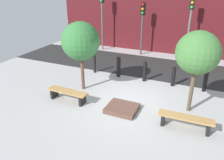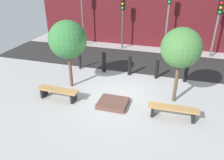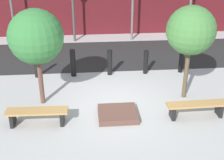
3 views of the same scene
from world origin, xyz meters
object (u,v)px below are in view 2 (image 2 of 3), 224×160
object	(u,v)px
bollard_center	(130,66)
bollard_right	(157,70)
bench_right	(173,110)
bench_left	(58,92)
bollard_left	(104,62)
bollard_far_left	(80,60)
traffic_light_mid_east	(168,12)
traffic_light_east	(218,19)
tree_behind_right_bench	(181,48)
bollard_far_right	(186,72)
planter_bed	(113,103)
tree_behind_left_bench	(68,40)
traffic_light_west	(82,6)
traffic_light_mid_west	(123,14)

from	to	relation	value
bollard_center	bollard_right	distance (m)	1.43
bench_right	bollard_right	bearing A→B (deg)	104.75
bench_left	bollard_left	bearing A→B (deg)	75.25
bollard_far_left	bollard_center	bearing A→B (deg)	0.00
traffic_light_mid_east	traffic_light_east	distance (m)	2.99
tree_behind_right_bench	bollard_far_right	distance (m)	2.77
bench_right	bollard_far_right	world-z (taller)	bollard_far_right
bollard_left	traffic_light_mid_east	size ratio (longest dim) A/B	0.28
planter_bed	tree_behind_left_bench	distance (m)	3.43
planter_bed	traffic_light_west	bearing A→B (deg)	121.23
bollard_left	bollard_far_left	bearing A→B (deg)	180.00
bollard_far_left	bollard_far_right	bearing A→B (deg)	0.00
bollard_far_right	traffic_light_mid_east	distance (m)	4.95
planter_bed	traffic_light_mid_west	xyz separation A→B (m)	(-1.49, 7.35, 2.31)
bollard_far_right	tree_behind_left_bench	bearing A→B (deg)	-158.77
planter_bed	traffic_light_mid_west	bearing A→B (deg)	101.43
tree_behind_right_bench	bollard_far_left	world-z (taller)	tree_behind_right_bench
bench_left	traffic_light_east	xyz separation A→B (m)	(6.86, 7.55, 2.06)
traffic_light_west	planter_bed	bearing A→B (deg)	-58.77
bollard_left	traffic_light_mid_west	xyz separation A→B (m)	(-0.05, 4.23, 1.86)
tree_behind_left_bench	bollard_center	xyz separation A→B (m)	(2.40, 2.05, -1.78)
bollard_far_left	traffic_light_west	size ratio (longest dim) A/B	0.25
bollard_left	bollard_far_right	size ratio (longest dim) A/B	0.99
traffic_light_east	traffic_light_mid_west	bearing A→B (deg)	-180.00
tree_behind_right_bench	bollard_left	bearing A→B (deg)	151.92
tree_behind_left_bench	traffic_light_west	world-z (taller)	traffic_light_west
traffic_light_mid_west	traffic_light_west	bearing A→B (deg)	179.97
tree_behind_left_bench	bollard_center	world-z (taller)	tree_behind_left_bench
planter_bed	bollard_left	bearing A→B (deg)	114.72
bollard_far_left	traffic_light_mid_east	distance (m)	6.46
tree_behind_right_bench	tree_behind_left_bench	bearing A→B (deg)	180.00
tree_behind_left_bench	bollard_left	size ratio (longest dim) A/B	2.90
traffic_light_mid_east	bollard_far_right	bearing A→B (deg)	-71.92
tree_behind_right_bench	traffic_light_mid_west	bearing A→B (deg)	121.76
bollard_far_left	bollard_far_right	distance (m)	5.73
bollard_center	traffic_light_mid_east	distance (m)	4.99
traffic_light_east	traffic_light_mid_east	bearing A→B (deg)	179.98
bollard_far_left	traffic_light_mid_west	xyz separation A→B (m)	(1.38, 4.23, 1.89)
planter_bed	traffic_light_mid_east	size ratio (longest dim) A/B	0.30
bollard_right	traffic_light_east	distance (m)	5.54
traffic_light_mid_east	bollard_far_left	bearing A→B (deg)	-135.79
bench_right	bollard_center	distance (m)	4.10
bollard_right	traffic_light_mid_west	distance (m)	5.49
bollard_far_left	bollard_far_right	xyz separation A→B (m)	(5.73, 0.00, 0.04)
bollard_far_left	bollard_left	world-z (taller)	bollard_left
traffic_light_west	traffic_light_mid_east	world-z (taller)	traffic_light_west
bollard_left	traffic_light_east	size ratio (longest dim) A/B	0.31
bollard_center	traffic_light_east	bearing A→B (deg)	43.53
bench_left	bollard_far_left	world-z (taller)	bollard_far_left
planter_bed	bollard_far_right	xyz separation A→B (m)	(2.87, 3.11, 0.46)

